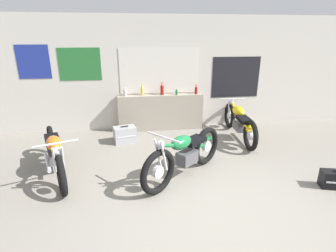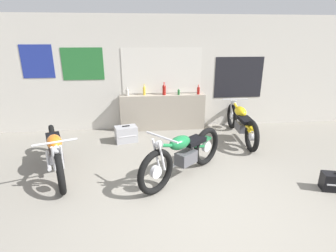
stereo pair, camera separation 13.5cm
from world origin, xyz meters
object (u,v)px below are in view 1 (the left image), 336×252
Objects in this scene: bottle_leftmost at (125,92)px; bottle_right_center at (177,92)px; bottle_rightmost at (196,90)px; motorcycle_green at (185,154)px; bottle_center at (162,89)px; motorcycle_orange at (55,152)px; hard_case_silver at (125,134)px; motorcycle_yellow at (239,122)px; bottle_left_center at (142,90)px.

bottle_leftmost is 1.28m from bottle_right_center.
motorcycle_green is at bearing -107.51° from bottle_rightmost.
bottle_right_center is (0.36, -0.04, -0.06)m from bottle_center.
motorcycle_orange is 1.27× the size of motorcycle_green.
motorcycle_green is 2.03m from hard_case_silver.
hard_case_silver is (-1.31, -0.72, -0.80)m from bottle_right_center.
bottle_center is 0.15× the size of motorcycle_yellow.
bottle_leftmost is 0.91m from bottle_center.
bottle_center is 0.57× the size of hard_case_silver.
hard_case_silver is at bearing -158.01° from bottle_rightmost.
bottle_rightmost is (1.78, -0.04, 0.01)m from bottle_leftmost.
bottle_rightmost is 0.11× the size of motorcycle_yellow.
motorcycle_yellow is 1.33× the size of motorcycle_green.
bottle_center is at bearing 38.63° from hard_case_silver.
bottle_leftmost reaches higher than motorcycle_orange.
bottle_center is at bearing 92.07° from motorcycle_green.
bottle_center reaches higher than motorcycle_green.
bottle_center is 0.15× the size of motorcycle_orange.
bottle_left_center is 1.12× the size of bottle_rightmost.
bottle_leftmost is 0.87× the size of bottle_rightmost.
bottle_leftmost reaches higher than motorcycle_yellow.
bottle_right_center is 1.70m from hard_case_silver.
motorcycle_orange is at bearing -145.77° from bottle_rightmost.
bottle_right_center reaches higher than motorcycle_yellow.
bottle_left_center is 0.49× the size of hard_case_silver.
bottle_rightmost reaches higher than motorcycle_yellow.
bottle_leftmost is 2.47m from motorcycle_orange.
bottle_center is 0.37m from bottle_right_center.
bottle_center reaches higher than bottle_right_center.
bottle_leftmost reaches higher than motorcycle_green.
bottle_rightmost is at bearing 34.23° from motorcycle_orange.
hard_case_silver is at bearing 177.94° from motorcycle_yellow.
bottle_center reaches higher than bottle_rightmost.
bottle_center reaches higher than bottle_leftmost.
motorcycle_yellow reaches higher than motorcycle_orange.
bottle_leftmost is 0.77× the size of bottle_left_center.
bottle_left_center reaches higher than bottle_right_center.
bottle_leftmost is at bearing 178.63° from bottle_rightmost.
bottle_rightmost reaches higher than motorcycle_green.
motorcycle_orange is at bearing -131.99° from hard_case_silver.
motorcycle_green is (-0.77, -2.45, -0.59)m from bottle_rightmost.
bottle_center reaches higher than bottle_left_center.
bottle_leftmost is at bearing 178.99° from bottle_center.
bottle_left_center is at bearing 174.83° from bottle_right_center.
bottle_rightmost reaches higher than bottle_right_center.
motorcycle_orange is (-1.20, -2.07, -0.60)m from bottle_leftmost.
bottle_rightmost is (1.36, -0.07, -0.01)m from bottle_left_center.
bottle_leftmost is at bearing 161.71° from motorcycle_yellow.
bottle_left_center is 0.86× the size of bottle_center.
bottle_right_center is 0.11× the size of motorcycle_green.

